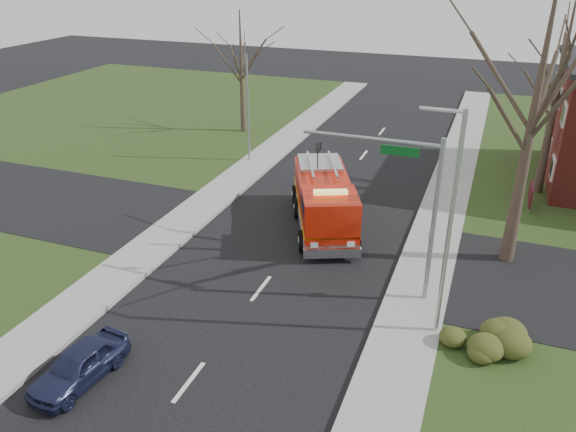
% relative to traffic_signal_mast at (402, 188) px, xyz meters
% --- Properties ---
extents(ground, '(120.00, 120.00, 0.00)m').
position_rel_traffic_signal_mast_xyz_m(ground, '(-5.21, -1.50, -4.71)').
color(ground, black).
rests_on(ground, ground).
extents(sidewalk_right, '(2.40, 80.00, 0.15)m').
position_rel_traffic_signal_mast_xyz_m(sidewalk_right, '(0.99, -1.50, -4.63)').
color(sidewalk_right, gray).
rests_on(sidewalk_right, ground).
extents(sidewalk_left, '(2.40, 80.00, 0.15)m').
position_rel_traffic_signal_mast_xyz_m(sidewalk_left, '(-11.41, -1.50, -4.63)').
color(sidewalk_left, gray).
rests_on(sidewalk_left, ground).
extents(health_center_sign, '(0.12, 2.00, 1.40)m').
position_rel_traffic_signal_mast_xyz_m(health_center_sign, '(5.29, 11.00, -3.83)').
color(health_center_sign, '#471018').
rests_on(health_center_sign, ground).
extents(hedge_corner, '(2.80, 2.00, 0.90)m').
position_rel_traffic_signal_mast_xyz_m(hedge_corner, '(3.79, -2.50, -4.13)').
color(hedge_corner, '#2A3312').
rests_on(hedge_corner, lawn_right).
extents(bare_tree_near, '(6.00, 6.00, 12.00)m').
position_rel_traffic_signal_mast_xyz_m(bare_tree_near, '(4.29, 4.50, 2.71)').
color(bare_tree_near, '#372B20').
rests_on(bare_tree_near, ground).
extents(bare_tree_far, '(5.25, 5.25, 10.50)m').
position_rel_traffic_signal_mast_xyz_m(bare_tree_far, '(5.79, 13.50, 1.78)').
color(bare_tree_far, '#372B20').
rests_on(bare_tree_far, ground).
extents(bare_tree_left, '(4.50, 4.50, 9.00)m').
position_rel_traffic_signal_mast_xyz_m(bare_tree_left, '(-15.21, 18.50, 0.86)').
color(bare_tree_left, '#372B20').
rests_on(bare_tree_left, ground).
extents(traffic_signal_mast, '(5.29, 0.18, 6.80)m').
position_rel_traffic_signal_mast_xyz_m(traffic_signal_mast, '(0.00, 0.00, 0.00)').
color(traffic_signal_mast, gray).
rests_on(traffic_signal_mast, ground).
extents(streetlight_pole, '(1.48, 0.16, 8.40)m').
position_rel_traffic_signal_mast_xyz_m(streetlight_pole, '(1.93, -2.00, -0.16)').
color(streetlight_pole, '#B7BABF').
rests_on(streetlight_pole, ground).
extents(utility_pole_far, '(0.14, 0.14, 7.00)m').
position_rel_traffic_signal_mast_xyz_m(utility_pole_far, '(-12.01, 12.50, -1.21)').
color(utility_pole_far, gray).
rests_on(utility_pole_far, ground).
extents(fire_engine, '(5.30, 7.89, 3.02)m').
position_rel_traffic_signal_mast_xyz_m(fire_engine, '(-4.49, 4.92, -3.34)').
color(fire_engine, red).
rests_on(fire_engine, ground).
extents(parked_car_maroon, '(1.86, 3.75, 1.23)m').
position_rel_traffic_signal_mast_xyz_m(parked_car_maroon, '(-8.55, -8.63, -4.09)').
color(parked_car_maroon, '#1D2040').
rests_on(parked_car_maroon, ground).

